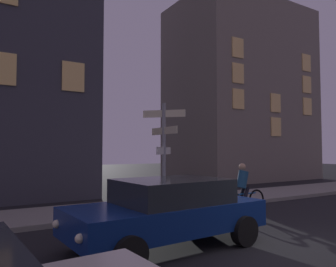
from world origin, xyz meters
The scene contains 6 objects.
ground_plane centered at (0.00, 0.00, 0.00)m, with size 80.00×80.00×0.00m, color black.
sidewalk_kerb centered at (0.00, 6.13, 0.07)m, with size 40.00×2.73×0.14m, color gray.
signpost centered at (-0.54, 5.10, 2.18)m, with size 1.28×1.60×3.46m.
car_side_parked centered at (-2.37, 1.85, 0.77)m, with size 4.40×2.28×1.42m.
cyclist centered at (1.69, 3.74, 0.75)m, with size 1.82×0.33×1.61m.
building_right_block centered at (10.81, 13.31, 6.13)m, with size 9.74×6.44×12.26m.
Camera 1 is at (-6.03, -4.16, 2.04)m, focal length 34.90 mm.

